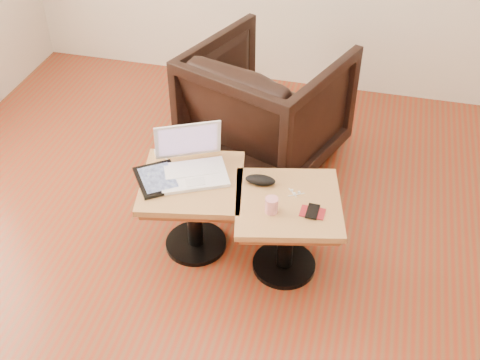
% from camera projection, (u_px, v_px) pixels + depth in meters
% --- Properties ---
extents(room_shell, '(4.52, 4.52, 2.71)m').
position_uv_depth(room_shell, '(245.00, 63.00, 2.21)').
color(room_shell, brown).
rests_on(room_shell, ground).
extents(side_table_left, '(0.61, 0.61, 0.47)m').
position_uv_depth(side_table_left, '(193.00, 197.00, 3.15)').
color(side_table_left, black).
rests_on(side_table_left, ground).
extents(side_table_right, '(0.62, 0.62, 0.47)m').
position_uv_depth(side_table_right, '(287.00, 218.00, 3.02)').
color(side_table_right, black).
rests_on(side_table_right, ground).
extents(laptop, '(0.44, 0.41, 0.24)m').
position_uv_depth(laptop, '(191.00, 164.00, 3.10)').
color(laptop, white).
rests_on(laptop, side_table_left).
extents(tablet, '(0.32, 0.33, 0.02)m').
position_uv_depth(tablet, '(158.00, 179.00, 3.07)').
color(tablet, black).
rests_on(tablet, side_table_left).
extents(charging_adapter, '(0.06, 0.06, 0.03)m').
position_uv_depth(charging_adapter, '(159.00, 153.00, 3.23)').
color(charging_adapter, white).
rests_on(charging_adapter, side_table_left).
extents(glasses_case, '(0.16, 0.08, 0.05)m').
position_uv_depth(glasses_case, '(260.00, 180.00, 3.04)').
color(glasses_case, black).
rests_on(glasses_case, side_table_right).
extents(striped_cup, '(0.08, 0.08, 0.08)m').
position_uv_depth(striped_cup, '(271.00, 205.00, 2.86)').
color(striped_cup, '#DE3449').
rests_on(striped_cup, side_table_right).
extents(earbuds_tangle, '(0.08, 0.05, 0.02)m').
position_uv_depth(earbuds_tangle, '(295.00, 192.00, 2.99)').
color(earbuds_tangle, white).
rests_on(earbuds_tangle, side_table_right).
extents(phone_on_sleeve, '(0.12, 0.11, 0.01)m').
position_uv_depth(phone_on_sleeve, '(313.00, 212.00, 2.88)').
color(phone_on_sleeve, maroon).
rests_on(phone_on_sleeve, side_table_right).
extents(armchair, '(1.10, 1.11, 0.79)m').
position_uv_depth(armchair, '(266.00, 106.00, 3.77)').
color(armchair, black).
rests_on(armchair, ground).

